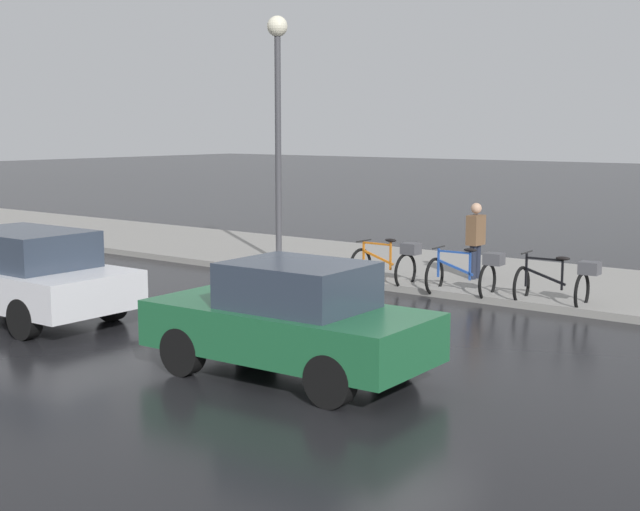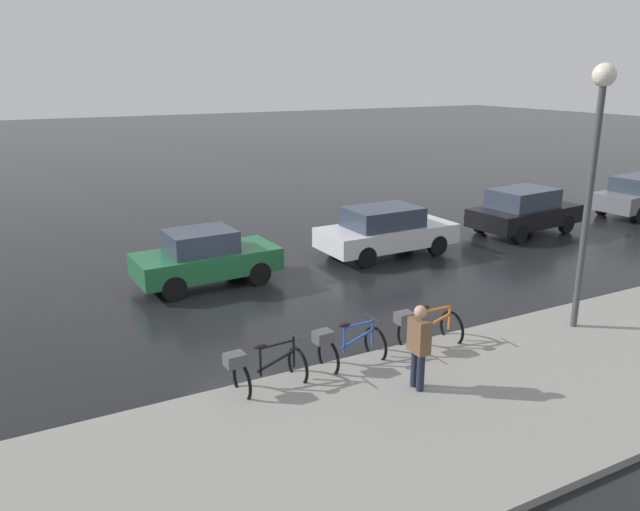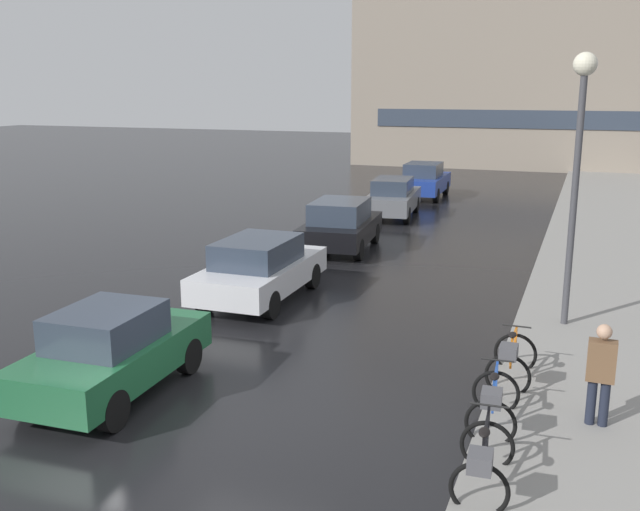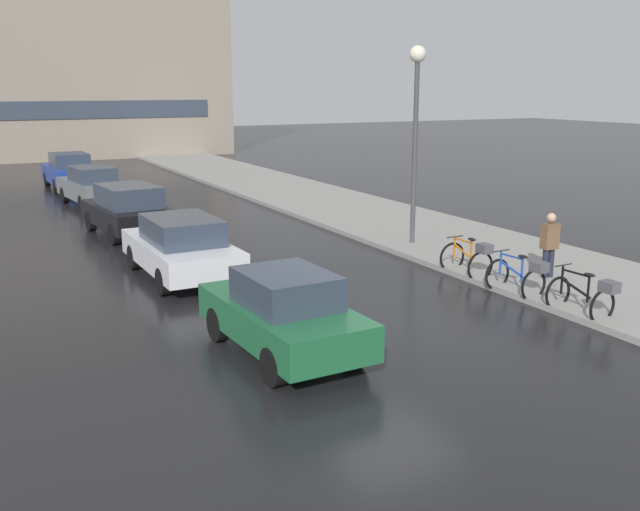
% 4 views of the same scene
% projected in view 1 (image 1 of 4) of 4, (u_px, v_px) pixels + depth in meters
% --- Properties ---
extents(ground_plane, '(140.00, 140.00, 0.00)m').
position_uv_depth(ground_plane, '(384.00, 343.00, 13.43)').
color(ground_plane, black).
extents(sidewalk_kerb, '(4.80, 60.00, 0.14)m').
position_uv_depth(sidewalk_kerb, '(201.00, 244.00, 24.19)').
color(sidewalk_kerb, gray).
rests_on(sidewalk_kerb, ground).
extents(bicycle_nearest, '(0.79, 1.46, 1.00)m').
position_uv_depth(bicycle_nearest, '(560.00, 283.00, 15.75)').
color(bicycle_nearest, black).
rests_on(bicycle_nearest, ground).
extents(bicycle_second, '(0.81, 1.45, 0.98)m').
position_uv_depth(bicycle_second, '(468.00, 273.00, 16.74)').
color(bicycle_second, black).
rests_on(bicycle_second, ground).
extents(bicycle_third, '(0.77, 1.43, 1.01)m').
position_uv_depth(bicycle_third, '(388.00, 263.00, 17.90)').
color(bicycle_third, black).
rests_on(bicycle_third, ground).
extents(car_green, '(1.85, 3.86, 1.52)m').
position_uv_depth(car_green, '(291.00, 320.00, 11.47)').
color(car_green, '#1E6038').
rests_on(car_green, ground).
extents(car_white, '(1.95, 4.32, 1.53)m').
position_uv_depth(car_white, '(21.00, 274.00, 14.95)').
color(car_white, silver).
rests_on(car_white, ground).
extents(pedestrian, '(0.41, 0.25, 1.70)m').
position_uv_depth(pedestrian, '(476.00, 239.00, 18.17)').
color(pedestrian, '#1E2333').
rests_on(pedestrian, ground).
extents(streetlamp, '(0.47, 0.47, 5.69)m').
position_uv_depth(streetlamp, '(278.00, 91.00, 20.11)').
color(streetlamp, '#424247').
rests_on(streetlamp, ground).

